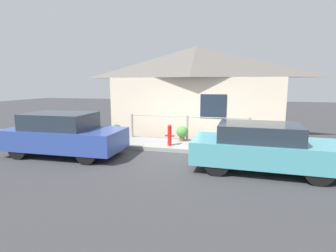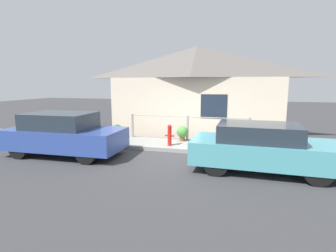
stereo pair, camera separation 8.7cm
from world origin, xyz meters
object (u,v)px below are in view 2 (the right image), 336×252
at_px(car_left, 64,134).
at_px(potted_plant_by_fence, 117,130).
at_px(potted_plant_near_hydrant, 182,132).
at_px(car_right, 262,147).
at_px(fire_hydrant, 170,135).

xyz_separation_m(car_left, potted_plant_by_fence, (0.68, 2.61, -0.28)).
bearing_deg(potted_plant_by_fence, potted_plant_near_hydrant, 0.11).
xyz_separation_m(car_right, potted_plant_near_hydrant, (-2.82, 2.62, -0.19)).
height_order(fire_hydrant, potted_plant_by_fence, fire_hydrant).
relative_size(car_right, fire_hydrant, 4.99).
distance_m(car_left, fire_hydrant, 3.68).
xyz_separation_m(potted_plant_near_hydrant, potted_plant_by_fence, (-2.86, -0.01, -0.05)).
relative_size(car_left, car_right, 1.01).
bearing_deg(car_right, potted_plant_near_hydrant, 138.77).
bearing_deg(potted_plant_near_hydrant, fire_hydrant, -107.62).
bearing_deg(car_right, potted_plant_by_fence, 156.94).
bearing_deg(fire_hydrant, potted_plant_by_fence, 160.61).
relative_size(car_left, potted_plant_near_hydrant, 6.58).
bearing_deg(car_left, potted_plant_by_fence, 74.01).
distance_m(fire_hydrant, potted_plant_near_hydrant, 0.96).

